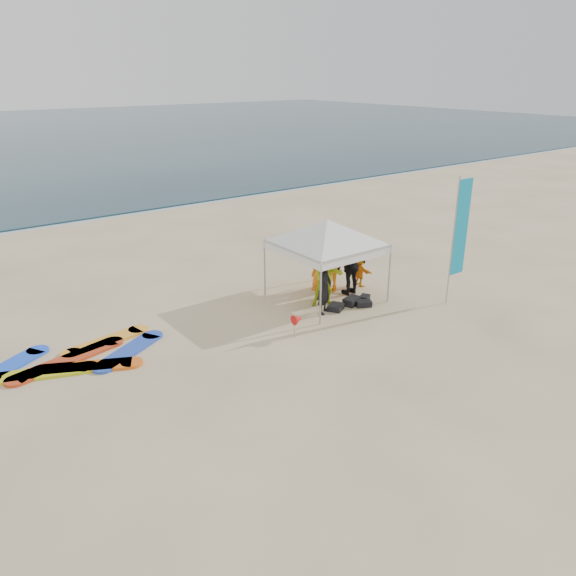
% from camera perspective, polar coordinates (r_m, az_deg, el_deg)
% --- Properties ---
extents(ground, '(120.00, 120.00, 0.00)m').
position_cam_1_polar(ground, '(13.74, 6.20, -7.94)').
color(ground, beige).
rests_on(ground, ground).
extents(shoreline_foam, '(160.00, 1.20, 0.01)m').
position_cam_1_polar(shoreline_foam, '(28.90, -19.22, 6.73)').
color(shoreline_foam, silver).
rests_on(shoreline_foam, ground).
extents(person_black_a, '(0.69, 0.60, 1.58)m').
position_cam_1_polar(person_black_a, '(16.28, 3.73, 0.02)').
color(person_black_a, black).
rests_on(person_black_a, ground).
extents(person_yellow, '(1.18, 1.12, 1.93)m').
position_cam_1_polar(person_yellow, '(16.75, 4.01, 1.27)').
color(person_yellow, '#B1C91C').
rests_on(person_yellow, ground).
extents(person_orange_a, '(1.40, 1.04, 1.94)m').
position_cam_1_polar(person_orange_a, '(17.89, 4.38, 2.61)').
color(person_orange_a, orange).
rests_on(person_orange_a, ground).
extents(person_black_b, '(1.13, 0.49, 1.91)m').
position_cam_1_polar(person_black_b, '(17.73, 6.47, 2.31)').
color(person_black_b, black).
rests_on(person_black_b, ground).
extents(person_orange_b, '(1.01, 0.89, 1.74)m').
position_cam_1_polar(person_orange_b, '(18.06, 3.32, 2.48)').
color(person_orange_b, orange).
rests_on(person_orange_b, ground).
extents(person_seated, '(0.40, 0.97, 1.02)m').
position_cam_1_polar(person_seated, '(18.60, 7.31, 1.73)').
color(person_seated, orange).
rests_on(person_seated, ground).
extents(canopy_tent, '(3.84, 3.84, 2.90)m').
position_cam_1_polar(canopy_tent, '(16.81, 4.02, 6.91)').
color(canopy_tent, '#A5A5A8').
rests_on(canopy_tent, ground).
extents(feather_flag, '(0.65, 0.04, 3.88)m').
position_cam_1_polar(feather_flag, '(17.42, 17.08, 5.75)').
color(feather_flag, '#A5A5A8').
rests_on(feather_flag, ground).
extents(marker_pennant, '(0.28, 0.28, 0.64)m').
position_cam_1_polar(marker_pennant, '(14.92, 1.01, -3.20)').
color(marker_pennant, '#A5A5A8').
rests_on(marker_pennant, ground).
extents(gear_pile, '(1.66, 0.85, 0.22)m').
position_cam_1_polar(gear_pile, '(17.11, 6.54, -1.49)').
color(gear_pile, black).
rests_on(gear_pile, ground).
extents(surfboard_spread, '(4.66, 2.51, 0.07)m').
position_cam_1_polar(surfboard_spread, '(14.84, -21.02, -6.85)').
color(surfboard_spread, blue).
rests_on(surfboard_spread, ground).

